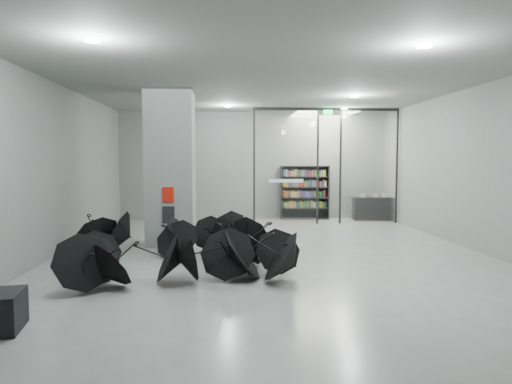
{
  "coord_description": "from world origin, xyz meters",
  "views": [
    {
      "loc": [
        -1.05,
        -9.86,
        2.21
      ],
      "look_at": [
        -0.3,
        1.5,
        1.4
      ],
      "focal_mm": 31.54,
      "sensor_mm": 36.0,
      "label": 1
    }
  ],
  "objects": [
    {
      "name": "umbrella_cluster",
      "position": [
        -1.8,
        -0.69,
        0.31
      ],
      "size": [
        5.43,
        4.55,
        1.33
      ],
      "color": "black",
      "rests_on": "ground"
    },
    {
      "name": "shop_counter",
      "position": [
        4.31,
        6.26,
        0.42
      ],
      "size": [
        1.45,
        0.68,
        0.85
      ],
      "primitive_type": "cube",
      "rotation": [
        0.0,
        0.0,
        -0.09
      ],
      "color": "black",
      "rests_on": "ground"
    },
    {
      "name": "glass_partition",
      "position": [
        2.39,
        5.5,
        2.18
      ],
      "size": [
        5.06,
        0.08,
        4.0
      ],
      "color": "silver",
      "rests_on": "ground"
    },
    {
      "name": "column",
      "position": [
        -2.5,
        2.0,
        2.0
      ],
      "size": [
        1.2,
        1.2,
        4.0
      ],
      "primitive_type": "cube",
      "color": "slate",
      "rests_on": "ground"
    },
    {
      "name": "exit_sign",
      "position": [
        2.4,
        5.3,
        3.82
      ],
      "size": [
        0.3,
        0.06,
        0.15
      ],
      "primitive_type": "cube",
      "color": "#0CE533",
      "rests_on": "room"
    },
    {
      "name": "fire_cabinet",
      "position": [
        -2.5,
        1.38,
        1.35
      ],
      "size": [
        0.28,
        0.04,
        0.38
      ],
      "primitive_type": "cube",
      "color": "#A50A07",
      "rests_on": "column"
    },
    {
      "name": "info_panel",
      "position": [
        -2.5,
        1.38,
        0.85
      ],
      "size": [
        0.3,
        0.03,
        0.42
      ],
      "primitive_type": "cube",
      "color": "black",
      "rests_on": "column"
    },
    {
      "name": "bookshelf",
      "position": [
        1.88,
        6.75,
        1.0
      ],
      "size": [
        1.84,
        0.48,
        2.0
      ],
      "primitive_type": null,
      "rotation": [
        0.0,
        0.0,
        -0.07
      ],
      "color": "black",
      "rests_on": "ground"
    },
    {
      "name": "room",
      "position": [
        0.0,
        0.0,
        2.84
      ],
      "size": [
        14.0,
        14.02,
        4.01
      ],
      "color": "gray",
      "rests_on": "ground"
    }
  ]
}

